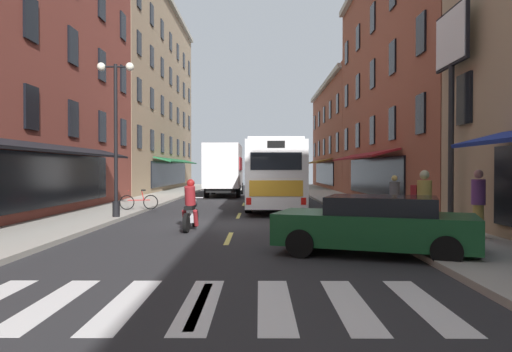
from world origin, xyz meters
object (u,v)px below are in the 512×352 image
object	(u,v)px
bicycle_near	(139,202)
pedestrian_far	(478,202)
box_truck	(225,170)
pedestrian_mid	(394,197)
billboard_sign	(452,64)
street_lamp_twin	(116,132)
sedan_near	(375,225)
sedan_mid	(230,182)
transit_bus	(273,174)
pedestrian_near	(424,204)
motorcycle_rider	(191,208)

from	to	relation	value
bicycle_near	pedestrian_far	xyz separation A→B (m)	(11.38, -8.58, 0.59)
box_truck	pedestrian_mid	bearing A→B (deg)	-66.18
billboard_sign	box_truck	distance (m)	21.17
bicycle_near	pedestrian_far	bearing A→B (deg)	-36.99
pedestrian_mid	street_lamp_twin	world-z (taller)	street_lamp_twin
sedan_near	street_lamp_twin	world-z (taller)	street_lamp_twin
sedan_mid	pedestrian_mid	xyz separation A→B (m)	(7.75, -27.03, 0.25)
transit_bus	pedestrian_far	world-z (taller)	transit_bus
box_truck	pedestrian_far	world-z (taller)	box_truck
sedan_mid	street_lamp_twin	world-z (taller)	street_lamp_twin
sedan_near	sedan_mid	world-z (taller)	sedan_mid
transit_bus	bicycle_near	bearing A→B (deg)	-152.42
billboard_sign	pedestrian_mid	distance (m)	4.99
street_lamp_twin	sedan_near	bearing A→B (deg)	-41.30
bicycle_near	pedestrian_near	size ratio (longest dim) A/B	0.93
transit_bus	motorcycle_rider	size ratio (longest dim) A/B	5.54
sedan_near	sedan_mid	distance (m)	33.84
sedan_near	pedestrian_near	distance (m)	1.88
sedan_near	street_lamp_twin	distance (m)	11.25
pedestrian_mid	billboard_sign	bearing A→B (deg)	44.03
pedestrian_far	box_truck	bearing A→B (deg)	137.51
transit_bus	sedan_mid	bearing A→B (deg)	100.03
pedestrian_far	street_lamp_twin	bearing A→B (deg)	-179.04
motorcycle_rider	street_lamp_twin	world-z (taller)	street_lamp_twin
box_truck	sedan_near	bearing A→B (deg)	-77.41
pedestrian_mid	street_lamp_twin	distance (m)	10.80
pedestrian_near	street_lamp_twin	bearing A→B (deg)	-71.55
sedan_mid	bicycle_near	xyz separation A→B (m)	(-2.68, -22.97, -0.21)
pedestrian_far	motorcycle_rider	bearing A→B (deg)	-171.21
pedestrian_near	street_lamp_twin	distance (m)	11.70
motorcycle_rider	street_lamp_twin	distance (m)	5.12
pedestrian_far	billboard_sign	bearing A→B (deg)	109.81
pedestrian_near	pedestrian_far	distance (m)	1.91
sedan_mid	pedestrian_mid	distance (m)	28.12
motorcycle_rider	pedestrian_near	world-z (taller)	pedestrian_near
sedan_near	pedestrian_mid	xyz separation A→B (m)	(2.28, 6.37, 0.26)
pedestrian_near	pedestrian_mid	size ratio (longest dim) A/B	1.12
pedestrian_near	motorcycle_rider	bearing A→B (deg)	-66.58
pedestrian_near	pedestrian_far	size ratio (longest dim) A/B	0.99
sedan_mid	pedestrian_near	size ratio (longest dim) A/B	2.65
box_truck	street_lamp_twin	bearing A→B (deg)	-100.55
pedestrian_far	transit_bus	bearing A→B (deg)	139.87
pedestrian_mid	street_lamp_twin	bearing A→B (deg)	-81.54
transit_bus	sedan_near	distance (m)	13.84
sedan_mid	pedestrian_near	distance (m)	33.06
box_truck	pedestrian_far	distance (m)	23.08
transit_bus	pedestrian_mid	size ratio (longest dim) A/B	7.10
transit_bus	motorcycle_rider	distance (m)	9.78
street_lamp_twin	transit_bus	bearing A→B (deg)	45.98
billboard_sign	motorcycle_rider	xyz separation A→B (m)	(-8.41, 0.06, -4.64)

